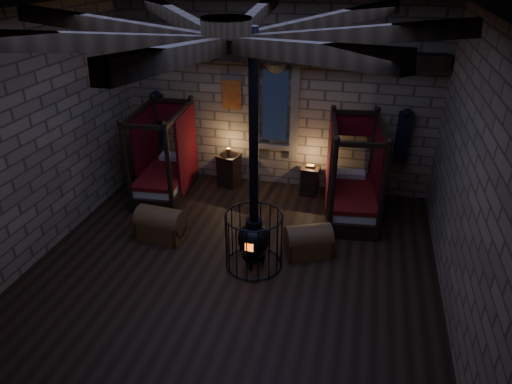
% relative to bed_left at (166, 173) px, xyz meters
% --- Properties ---
extents(room, '(7.02, 7.02, 4.29)m').
position_rel_bed_left_xyz_m(room, '(2.28, -2.29, 3.25)').
color(room, black).
rests_on(room, ground).
extents(bed_left, '(1.16, 1.97, 1.98)m').
position_rel_bed_left_xyz_m(bed_left, '(0.00, 0.00, 0.00)').
color(bed_left, black).
rests_on(bed_left, ground).
extents(bed_right, '(1.24, 2.03, 2.01)m').
position_rel_bed_left_xyz_m(bed_right, '(4.15, 0.02, 0.01)').
color(bed_right, black).
rests_on(bed_right, ground).
extents(trunk_left, '(0.93, 0.63, 0.65)m').
position_rel_bed_left_xyz_m(trunk_left, '(0.66, -1.77, -0.20)').
color(trunk_left, brown).
rests_on(trunk_left, ground).
extents(trunk_right, '(0.96, 0.80, 0.60)m').
position_rel_bed_left_xyz_m(trunk_right, '(3.50, -1.64, -0.22)').
color(trunk_right, brown).
rests_on(trunk_right, ground).
extents(nightstand_left, '(0.58, 0.56, 0.95)m').
position_rel_bed_left_xyz_m(nightstand_left, '(1.28, 0.72, -0.09)').
color(nightstand_left, black).
rests_on(nightstand_left, ground).
extents(nightstand_right, '(0.42, 0.41, 0.72)m').
position_rel_bed_left_xyz_m(nightstand_right, '(3.19, 0.72, -0.15)').
color(nightstand_right, black).
rests_on(nightstand_right, ground).
extents(stove, '(1.00, 1.00, 4.05)m').
position_rel_bed_left_xyz_m(stove, '(2.62, -2.21, 0.13)').
color(stove, black).
rests_on(stove, ground).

